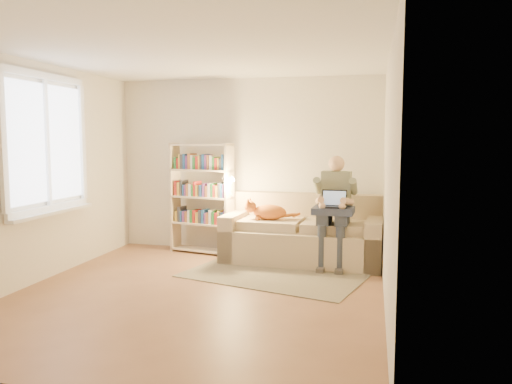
% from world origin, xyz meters
% --- Properties ---
extents(floor, '(4.50, 4.50, 0.00)m').
position_xyz_m(floor, '(0.00, 0.00, 0.00)').
color(floor, brown).
rests_on(floor, ground).
extents(ceiling, '(4.00, 4.50, 0.02)m').
position_xyz_m(ceiling, '(0.00, 0.00, 2.60)').
color(ceiling, white).
rests_on(ceiling, wall_back).
extents(wall_left, '(0.02, 4.50, 2.60)m').
position_xyz_m(wall_left, '(-2.00, 0.00, 1.30)').
color(wall_left, silver).
rests_on(wall_left, floor).
extents(wall_right, '(0.02, 4.50, 2.60)m').
position_xyz_m(wall_right, '(2.00, 0.00, 1.30)').
color(wall_right, silver).
rests_on(wall_right, floor).
extents(wall_back, '(4.00, 0.02, 2.60)m').
position_xyz_m(wall_back, '(0.00, 2.25, 1.30)').
color(wall_back, silver).
rests_on(wall_back, floor).
extents(wall_front, '(4.00, 0.02, 2.60)m').
position_xyz_m(wall_front, '(0.00, -2.25, 1.30)').
color(wall_front, silver).
rests_on(wall_front, floor).
extents(window, '(0.12, 1.52, 1.69)m').
position_xyz_m(window, '(-1.95, 0.20, 1.38)').
color(window, white).
rests_on(window, wall_left).
extents(sofa, '(2.21, 1.07, 0.92)m').
position_xyz_m(sofa, '(0.93, 1.75, 0.33)').
color(sofa, tan).
rests_on(sofa, floor).
extents(person, '(0.42, 0.65, 1.48)m').
position_xyz_m(person, '(1.37, 1.57, 0.84)').
color(person, gray).
rests_on(person, sofa).
extents(cat, '(0.72, 0.27, 0.26)m').
position_xyz_m(cat, '(0.40, 1.63, 0.70)').
color(cat, orange).
rests_on(cat, sofa).
extents(blanket, '(0.54, 0.45, 0.09)m').
position_xyz_m(blanket, '(1.35, 1.43, 0.77)').
color(blanket, '#293047').
rests_on(blanket, person).
extents(laptop, '(0.34, 0.29, 0.28)m').
position_xyz_m(laptop, '(1.35, 1.45, 0.87)').
color(laptop, black).
rests_on(laptop, blanket).
extents(bookshelf, '(1.08, 0.51, 1.64)m').
position_xyz_m(bookshelf, '(-0.61, 1.90, 0.91)').
color(bookshelf, beige).
rests_on(bookshelf, floor).
extents(rug, '(2.42, 1.80, 0.01)m').
position_xyz_m(rug, '(0.67, 0.89, 0.01)').
color(rug, '#7C725A').
rests_on(rug, floor).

